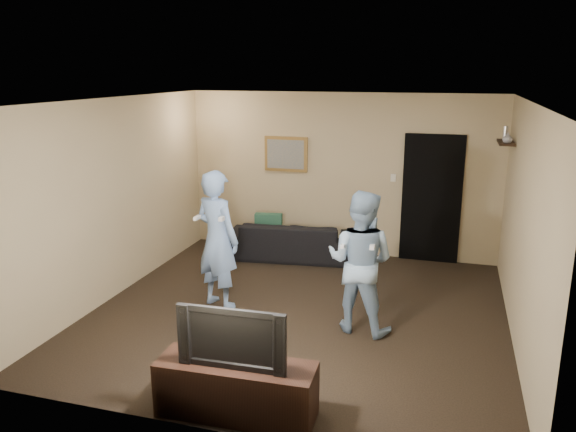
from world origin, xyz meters
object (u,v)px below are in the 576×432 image
(television, at_px, (235,334))
(wii_player_right, at_px, (360,262))
(sofa, at_px, (291,240))
(tv_console, at_px, (236,389))
(wii_player_left, at_px, (217,240))

(television, relative_size, wii_player_right, 0.57)
(television, xyz_separation_m, wii_player_right, (0.74, 1.98, 0.06))
(sofa, bearing_deg, tv_console, 93.22)
(tv_console, xyz_separation_m, wii_player_right, (0.74, 1.98, 0.58))
(wii_player_right, bearing_deg, sofa, 123.04)
(tv_console, xyz_separation_m, television, (-0.00, 0.00, 0.52))
(tv_console, bearing_deg, sofa, 97.75)
(tv_console, relative_size, wii_player_left, 0.79)
(sofa, relative_size, wii_player_left, 1.14)
(sofa, height_order, wii_player_right, wii_player_right)
(sofa, relative_size, wii_player_right, 1.21)
(wii_player_right, bearing_deg, television, -110.51)
(sofa, xyz_separation_m, wii_player_left, (-0.36, -2.08, 0.59))
(television, bearing_deg, sofa, 97.75)
(sofa, relative_size, tv_console, 1.44)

